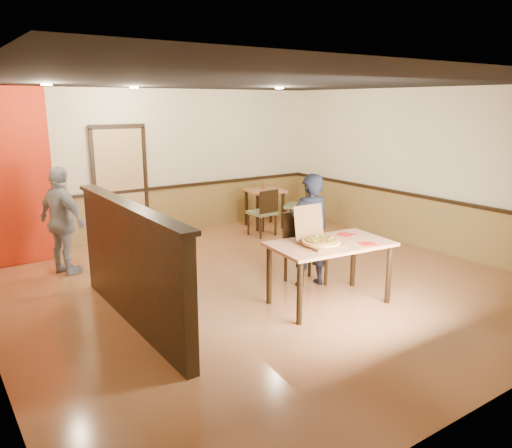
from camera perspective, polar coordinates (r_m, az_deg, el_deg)
The scene contains 25 objects.
floor at distance 7.24m, azimuth 0.74°, elevation -6.85°, with size 7.00×7.00×0.00m, color #B77447.
ceiling at distance 6.78m, azimuth 0.82°, elevation 15.88°, with size 7.00×7.00×0.00m, color black.
wall_back at distance 9.91m, azimuth -11.06°, elevation 6.85°, with size 7.00×7.00×0.00m, color beige.
wall_right at distance 9.32m, azimuth 18.74°, elevation 5.96°, with size 7.00×7.00×0.00m, color beige.
wainscot_back at distance 10.04m, azimuth -10.74°, elevation 1.45°, with size 7.00×0.04×0.90m, color olive.
chair_rail_back at distance 9.93m, azimuth -10.82°, elevation 4.08°, with size 7.00×0.06×0.06m, color black.
wainscot_right at distance 9.46m, azimuth 18.19°, elevation 0.25°, with size 0.04×7.00×0.90m, color olive.
chair_rail_right at distance 9.35m, azimuth 18.33°, elevation 3.03°, with size 0.06×7.00×0.06m, color black.
back_door at distance 9.63m, azimuth -15.24°, elevation 4.33°, with size 0.90×0.06×2.10m, color tan.
booth_partition at distance 5.95m, azimuth -14.07°, elevation -4.41°, with size 0.20×3.10×1.44m.
spot_a at distance 7.51m, azimuth -22.83°, elevation 14.49°, with size 0.14×0.14×0.02m, color #FFF2B2.
spot_b at distance 8.62m, azimuth -13.76°, elevation 14.92°, with size 0.14×0.14×0.02m, color #FFF2B2.
spot_c at distance 8.82m, azimuth 2.69°, elevation 15.25°, with size 0.14×0.14×0.02m, color #FFF2B2.
main_table at distance 6.42m, azimuth 8.45°, elevation -3.06°, with size 1.61×1.03×0.82m.
diner_chair at distance 7.19m, azimuth 5.41°, elevation -2.37°, with size 0.56×0.56×1.02m.
side_chair_left at distance 9.65m, azimuth 0.95°, elevation 1.53°, with size 0.49×0.49×0.92m.
side_chair_right at distance 10.21m, azimuth 5.22°, elevation 2.35°, with size 0.68×0.68×0.98m.
side_table at distance 10.37m, azimuth 0.97°, elevation 2.98°, with size 0.86×0.86×0.79m.
diner at distance 7.00m, azimuth 6.16°, elevation -0.75°, with size 0.59×0.39×1.61m, color black.
passerby at distance 7.98m, azimuth -21.26°, elevation 0.30°, with size 0.96×0.40×1.64m, color #94949C.
pizza_box at distance 6.26m, azimuth 7.17°, elevation -1.82°, with size 0.46×0.54×0.46m.
pizza at distance 6.23m, azimuth 7.44°, elevation -2.01°, with size 0.48×0.48×0.03m, color #E79354.
napkin_near at distance 6.41m, azimuth 12.70°, elevation -2.22°, with size 0.26×0.26×0.01m.
napkin_far at distance 6.80m, azimuth 10.22°, elevation -1.17°, with size 0.24×0.24×0.01m.
condiment at distance 10.38m, azimuth 0.79°, elevation 4.41°, with size 0.06×0.06×0.15m, color brown.
Camera 1 is at (-3.91, -5.53, 2.55)m, focal length 35.00 mm.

